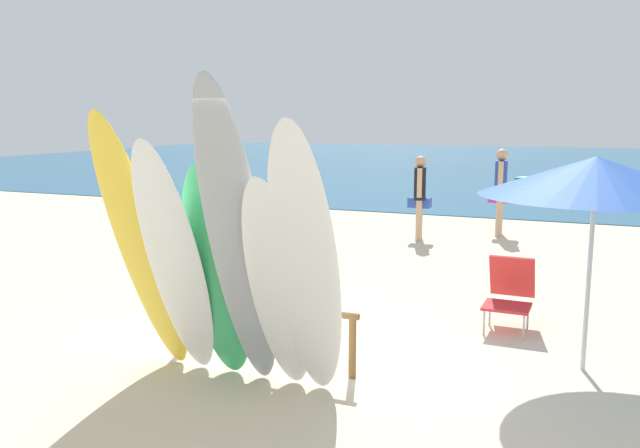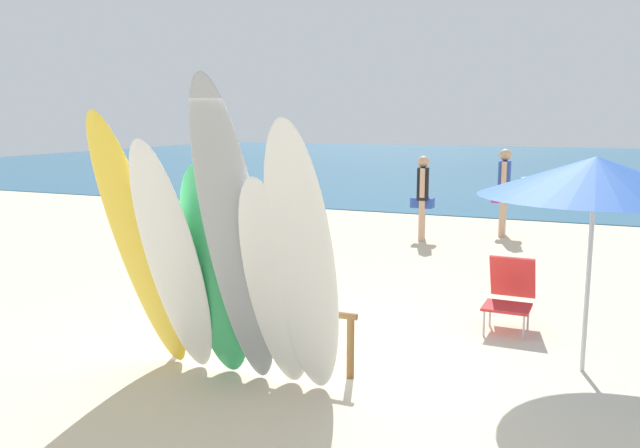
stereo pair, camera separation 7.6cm
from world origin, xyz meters
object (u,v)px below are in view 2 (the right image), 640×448
surfboard_yellow_0 (140,248)px  beachgoer_by_water (423,192)px  surfboard_rack (260,318)px  surfboard_white_5 (303,268)px  distant_boat (568,181)px  beach_chair_red (510,292)px  surfboard_white_1 (173,264)px  surfboard_green_2 (215,275)px  beachgoer_near_rack (504,186)px  beach_umbrella (595,177)px  surfboard_white_4 (275,289)px  surfboard_grey_3 (235,243)px

surfboard_yellow_0 → beachgoer_by_water: size_ratio=1.59×
surfboard_rack → surfboard_white_5: (0.79, -0.76, 0.73)m
beachgoer_by_water → distant_boat: bearing=-21.2°
surfboard_rack → beach_chair_red: 2.92m
surfboard_rack → surfboard_white_1: bearing=-121.5°
surfboard_green_2 → beach_chair_red: bearing=43.8°
surfboard_yellow_0 → surfboard_rack: bearing=46.7°
surfboard_white_5 → beachgoer_by_water: (-0.89, 7.74, -0.25)m
surfboard_white_5 → beachgoer_near_rack: (0.51, 8.78, -0.18)m
surfboard_green_2 → surfboard_white_5: size_ratio=0.82×
surfboard_yellow_0 → surfboard_green_2: size_ratio=1.24×
surfboard_white_5 → beach_umbrella: size_ratio=1.22×
surfboard_white_5 → beachgoer_near_rack: 8.80m
surfboard_white_1 → surfboard_white_4: 0.97m
surfboard_green_2 → beach_chair_red: 3.48m
beachgoer_near_rack → distant_boat: beachgoer_near_rack is taller
beachgoer_near_rack → beach_chair_red: bearing=-176.6°
beach_chair_red → surfboard_white_1: bearing=-130.6°
beach_chair_red → distant_boat: 17.53m
beachgoer_near_rack → beach_chair_red: 6.06m
beach_umbrella → surfboard_grey_3: bearing=-146.4°
beachgoer_near_rack → beach_chair_red: size_ratio=2.15×
beachgoer_near_rack → distant_boat: size_ratio=0.50×
surfboard_white_1 → beach_chair_red: bearing=42.8°
surfboard_yellow_0 → surfboard_white_4: bearing=6.5°
beachgoer_near_rack → beach_chair_red: beachgoer_near_rack is taller
surfboard_yellow_0 → beach_umbrella: bearing=29.7°
surfboard_white_1 → distant_boat: (2.65, 20.29, -0.99)m
surfboard_green_2 → distant_boat: size_ratio=0.60×
distant_boat → surfboard_rack: bearing=-96.4°
beach_umbrella → distant_boat: (-0.69, 18.56, -1.71)m
beachgoer_near_rack → beach_umbrella: size_ratio=0.84×
surfboard_white_4 → distant_boat: bearing=82.1°
surfboard_rack → surfboard_white_5: bearing=-43.9°
surfboard_rack → beachgoer_by_water: size_ratio=1.20×
surfboard_white_5 → beach_chair_red: 3.18m
surfboard_white_5 → beachgoer_near_rack: surfboard_white_5 is taller
surfboard_grey_3 → beach_umbrella: surfboard_grey_3 is taller
surfboard_yellow_0 → beach_chair_red: 4.08m
surfboard_white_5 → distant_boat: (1.41, 20.32, -1.07)m
surfboard_yellow_0 → surfboard_white_1: size_ratio=1.09×
surfboard_rack → distant_boat: (2.20, 19.56, -0.34)m
surfboard_white_4 → surfboard_white_5: bearing=-18.6°
beachgoer_near_rack → beach_umbrella: 7.24m
surfboard_rack → surfboard_grey_3: 1.20m
surfboard_green_2 → beach_umbrella: (3.02, 1.58, 0.83)m
surfboard_rack → beachgoer_by_water: bearing=90.8°
beachgoer_by_water → distant_boat: size_ratio=0.47×
surfboard_white_1 → surfboard_white_5: surfboard_white_5 is taller
surfboard_green_2 → distant_boat: (2.33, 20.13, -0.88)m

